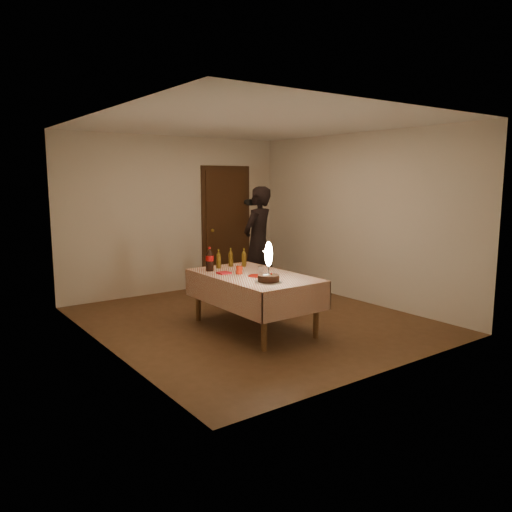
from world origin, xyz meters
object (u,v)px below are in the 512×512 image
red_cup (239,270)px  clear_cup (261,269)px  amber_bottle_mid (231,258)px  amber_bottle_right (244,258)px  birthday_cake (269,271)px  cola_bottle (210,259)px  amber_bottle_left (219,259)px  photographer (258,241)px  dining_table (254,282)px  red_plate (257,276)px

red_cup → clear_cup: bearing=-21.9°
amber_bottle_mid → red_cup: bearing=-112.1°
amber_bottle_right → amber_bottle_mid: (-0.14, 0.12, 0.00)m
birthday_cake → cola_bottle: size_ratio=1.50×
clear_cup → amber_bottle_right: size_ratio=0.35×
amber_bottle_left → amber_bottle_mid: 0.21m
birthday_cake → amber_bottle_mid: bearing=79.3°
cola_bottle → photographer: bearing=32.7°
photographer → red_cup: bearing=-133.6°
amber_bottle_right → photographer: 1.33m
birthday_cake → amber_bottle_mid: birthday_cake is taller
dining_table → photographer: photographer is taller
photographer → amber_bottle_left: bearing=-146.5°
dining_table → cola_bottle: size_ratio=5.42×
red_cup → amber_bottle_mid: 0.57m
red_plate → photographer: (1.19, 1.60, 0.18)m
birthday_cake → photographer: 2.35m
red_cup → amber_bottle_left: amber_bottle_left is taller
birthday_cake → amber_bottle_right: size_ratio=1.87×
red_cup → amber_bottle_right: amber_bottle_right is taller
red_plate → cola_bottle: 0.72m
amber_bottle_mid → photographer: (1.08, 0.83, 0.07)m
amber_bottle_left → amber_bottle_mid: (0.21, 0.02, 0.00)m
red_plate → cola_bottle: size_ratio=0.69×
dining_table → cola_bottle: bearing=120.7°
red_plate → clear_cup: clear_cup is taller
clear_cup → amber_bottle_mid: amber_bottle_mid is taller
birthday_cake → amber_bottle_left: birthday_cake is taller
birthday_cake → amber_bottle_left: bearing=89.7°
cola_bottle → photographer: (1.49, 0.96, 0.03)m
clear_cup → birthday_cake: bearing=-117.4°
clear_cup → cola_bottle: 0.69m
red_plate → amber_bottle_mid: amber_bottle_mid is taller
dining_table → cola_bottle: 0.68m
amber_bottle_mid → cola_bottle: bearing=-162.8°
dining_table → amber_bottle_right: amber_bottle_right is taller
clear_cup → photographer: (1.03, 1.46, 0.14)m
dining_table → red_cup: bearing=130.1°
dining_table → birthday_cake: (-0.12, -0.47, 0.22)m
red_cup → photographer: photographer is taller
clear_cup → amber_bottle_right: amber_bottle_right is taller
red_cup → amber_bottle_mid: amber_bottle_mid is taller
red_plate → amber_bottle_right: (0.26, 0.65, 0.11)m
dining_table → cola_bottle: (-0.32, 0.54, 0.25)m
red_cup → red_plate: bearing=-68.7°
cola_bottle → amber_bottle_mid: size_ratio=1.25×
dining_table → red_plate: 0.15m
red_plate → photographer: photographer is taller
red_cup → clear_cup: size_ratio=1.11×
birthday_cake → red_plate: 0.40m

